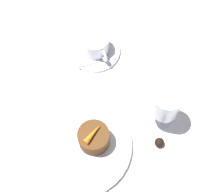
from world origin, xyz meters
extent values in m
plane|color=white|center=(0.00, 0.00, 0.00)|extent=(3.00, 3.00, 0.00)
cylinder|color=white|center=(0.00, -0.04, 0.01)|extent=(0.25, 0.25, 0.01)
torus|color=#8CB2D1|center=(0.00, -0.04, 0.01)|extent=(0.23, 0.23, 0.00)
cylinder|color=white|center=(-0.23, 0.13, 0.01)|extent=(0.14, 0.14, 0.01)
torus|color=#8CB2D1|center=(-0.23, 0.13, 0.01)|extent=(0.13, 0.13, 0.00)
cylinder|color=white|center=(-0.23, 0.13, 0.04)|extent=(0.08, 0.08, 0.05)
cylinder|color=brown|center=(-0.23, 0.13, 0.04)|extent=(0.07, 0.07, 0.04)
torus|color=white|center=(-0.18, 0.13, 0.04)|extent=(0.03, 0.01, 0.04)
cube|color=silver|center=(-0.19, 0.10, 0.01)|extent=(0.02, 0.09, 0.00)
ellipsoid|color=silver|center=(-0.18, 0.16, 0.01)|extent=(0.02, 0.02, 0.00)
cylinder|color=silver|center=(0.04, 0.17, 0.00)|extent=(0.06, 0.06, 0.01)
cylinder|color=silver|center=(0.04, 0.17, 0.03)|extent=(0.01, 0.01, 0.05)
cylinder|color=silver|center=(0.04, 0.17, 0.09)|extent=(0.07, 0.07, 0.07)
cylinder|color=#5B0F1E|center=(0.04, 0.17, 0.08)|extent=(0.06, 0.06, 0.04)
cylinder|color=#563314|center=(0.01, -0.01, 0.04)|extent=(0.08, 0.08, 0.05)
cone|color=orange|center=(0.01, -0.01, 0.07)|extent=(0.03, 0.06, 0.01)
sphere|color=black|center=(0.09, 0.13, 0.01)|extent=(0.02, 0.02, 0.02)
camera|label=1|loc=(0.25, -0.10, 0.75)|focal=50.00mm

